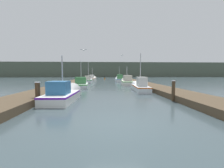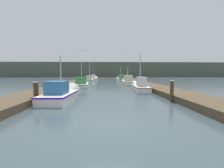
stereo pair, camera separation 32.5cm
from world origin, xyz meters
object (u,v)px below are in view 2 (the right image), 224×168
object	(u,v)px
fishing_boat_3	(128,81)
mooring_piling_1	(36,93)
fishing_boat_2	(82,84)
channel_buoy	(106,79)
fishing_boat_6	(94,79)
seagull_1	(83,50)
fishing_boat_0	(63,94)
mooring_piling_0	(172,91)
seagull_lead	(122,55)
fishing_boat_5	(120,79)
fishing_boat_4	(90,80)
fishing_boat_1	(140,87)

from	to	relation	value
fishing_boat_3	mooring_piling_1	distance (m)	16.99
fishing_boat_2	channel_buoy	xyz separation A→B (m)	(3.43, 24.06, -0.28)
fishing_boat_6	seagull_1	xyz separation A→B (m)	(1.04, -25.02, 3.42)
seagull_1	fishing_boat_0	bearing A→B (deg)	-115.44
fishing_boat_2	fishing_boat_3	size ratio (longest dim) A/B	0.77
fishing_boat_2	fishing_boat_6	bearing A→B (deg)	84.45
mooring_piling_0	seagull_lead	world-z (taller)	seagull_lead
fishing_boat_0	seagull_1	bearing A→B (deg)	62.50
fishing_boat_2	seagull_lead	world-z (taller)	seagull_lead
fishing_boat_0	fishing_boat_2	xyz separation A→B (m)	(-0.16, 9.53, -0.01)
fishing_boat_5	seagull_lead	xyz separation A→B (m)	(-1.25, -14.95, 3.61)
fishing_boat_4	fishing_boat_3	bearing A→B (deg)	-35.15
fishing_boat_5	fishing_boat_0	bearing A→B (deg)	-105.40
fishing_boat_1	mooring_piling_1	size ratio (longest dim) A/B	3.85
mooring_piling_0	seagull_1	world-z (taller)	seagull_1
fishing_boat_4	channel_buoy	distance (m)	15.64
fishing_boat_0	channel_buoy	size ratio (longest dim) A/B	4.97
fishing_boat_5	mooring_piling_0	xyz separation A→B (m)	(1.22, -23.57, 0.24)
fishing_boat_2	fishing_boat_0	bearing A→B (deg)	-93.70
fishing_boat_4	mooring_piling_0	bearing A→B (deg)	-68.96
seagull_lead	mooring_piling_1	bearing A→B (deg)	132.68
fishing_boat_1	seagull_lead	xyz separation A→B (m)	(-1.62, 2.55, 3.64)
mooring_piling_1	seagull_1	world-z (taller)	seagull_1
fishing_boat_5	mooring_piling_1	world-z (taller)	fishing_boat_5
mooring_piling_1	seagull_1	xyz separation A→B (m)	(2.46, 3.29, 3.17)
fishing_boat_2	mooring_piling_0	distance (m)	12.99
fishing_boat_1	fishing_boat_2	distance (m)	8.17
fishing_boat_2	fishing_boat_4	bearing A→B (deg)	84.52
fishing_boat_4	fishing_boat_1	bearing A→B (deg)	-63.26
fishing_boat_6	seagull_lead	distance (m)	20.23
fishing_boat_0	fishing_boat_1	bearing A→B (deg)	40.27
fishing_boat_5	mooring_piling_1	distance (m)	25.20
mooring_piling_0	seagull_1	size ratio (longest dim) A/B	2.58
fishing_boat_3	fishing_boat_2	bearing A→B (deg)	-144.91
channel_buoy	fishing_boat_0	bearing A→B (deg)	-95.56
fishing_boat_0	mooring_piling_1	world-z (taller)	fishing_boat_0
fishing_boat_6	seagull_lead	size ratio (longest dim) A/B	10.44
channel_buoy	fishing_boat_6	bearing A→B (deg)	-115.53
fishing_boat_1	fishing_boat_3	bearing A→B (deg)	93.85
fishing_boat_3	fishing_boat_4	distance (m)	8.15
fishing_boat_3	seagull_1	distance (m)	13.37
channel_buoy	seagull_1	xyz separation A→B (m)	(-2.11, -31.60, 3.73)
fishing_boat_6	fishing_boat_3	bearing A→B (deg)	-59.86
fishing_boat_3	seagull_1	size ratio (longest dim) A/B	11.41
fishing_boat_5	fishing_boat_3	bearing A→B (deg)	-87.79
mooring_piling_0	channel_buoy	world-z (taller)	mooring_piling_0
fishing_boat_5	channel_buoy	distance (m)	11.34
fishing_boat_0	fishing_boat_5	xyz separation A→B (m)	(6.40, 22.70, 0.05)
fishing_boat_5	mooring_piling_0	world-z (taller)	fishing_boat_5
fishing_boat_2	fishing_boat_1	bearing A→B (deg)	-36.61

